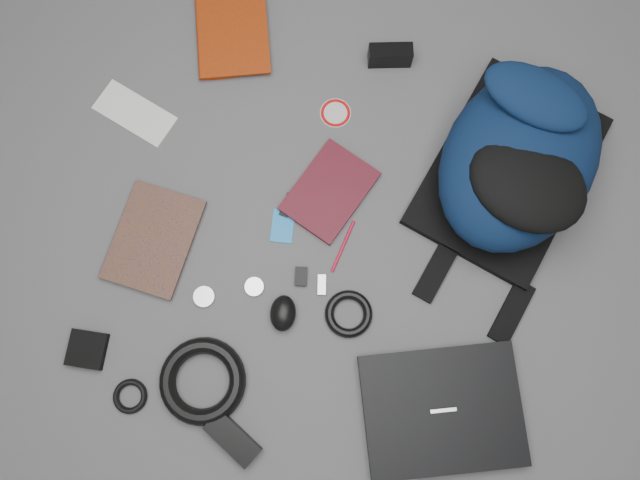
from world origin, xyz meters
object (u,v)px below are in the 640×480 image
(backpack, at_px, (520,158))
(dvd_case, at_px, (330,191))
(mouse, at_px, (283,313))
(compact_camera, at_px, (390,55))
(comic_book, at_px, (118,228))
(textbook_red, at_px, (197,36))
(power_brick, at_px, (233,438))
(pouch, at_px, (87,349))
(laptop, at_px, (442,410))

(backpack, bearing_deg, dvd_case, -143.48)
(mouse, bearing_deg, compact_camera, 71.88)
(backpack, distance_m, comic_book, 0.95)
(backpack, height_order, textbook_red, backpack)
(power_brick, bearing_deg, comic_book, 162.99)
(backpack, xyz_separation_m, dvd_case, (-0.39, -0.18, -0.10))
(dvd_case, relative_size, compact_camera, 2.01)
(comic_book, distance_m, compact_camera, 0.78)
(backpack, bearing_deg, comic_book, -141.50)
(backpack, xyz_separation_m, compact_camera, (-0.35, 0.19, -0.08))
(dvd_case, xyz_separation_m, power_brick, (-0.03, -0.61, 0.01))
(mouse, relative_size, pouch, 1.00)
(laptop, relative_size, comic_book, 1.40)
(dvd_case, distance_m, pouch, 0.67)
(compact_camera, height_order, pouch, compact_camera)
(laptop, height_order, comic_book, laptop)
(compact_camera, distance_m, pouch, 1.00)
(power_brick, distance_m, pouch, 0.39)
(power_brick, bearing_deg, mouse, 110.51)
(laptop, distance_m, dvd_case, 0.56)
(compact_camera, xyz_separation_m, mouse, (-0.05, -0.68, -0.01))
(textbook_red, distance_m, comic_book, 0.52)
(laptop, relative_size, dvd_case, 1.61)
(backpack, bearing_deg, laptop, -78.08)
(comic_book, height_order, mouse, mouse)
(compact_camera, height_order, mouse, compact_camera)
(backpack, xyz_separation_m, comic_book, (-0.84, -0.42, -0.10))
(textbook_red, xyz_separation_m, comic_book, (-0.01, -0.52, -0.00))
(backpack, relative_size, pouch, 6.29)
(compact_camera, bearing_deg, comic_book, -147.56)
(dvd_case, bearing_deg, backpack, 41.99)
(backpack, bearing_deg, compact_camera, 163.23)
(comic_book, bearing_deg, power_brick, -41.43)
(backpack, height_order, pouch, backpack)
(textbook_red, xyz_separation_m, mouse, (0.43, -0.59, 0.01))
(textbook_red, bearing_deg, pouch, -110.75)
(dvd_case, height_order, mouse, mouse)
(backpack, height_order, dvd_case, backpack)
(comic_book, bearing_deg, mouse, -9.57)
(backpack, distance_m, textbook_red, 0.85)
(compact_camera, bearing_deg, pouch, -135.66)
(mouse, bearing_deg, dvd_case, 73.81)
(backpack, height_order, comic_book, backpack)
(comic_book, xyz_separation_m, dvd_case, (0.45, 0.24, -0.00))
(laptop, distance_m, pouch, 0.81)
(laptop, distance_m, mouse, 0.41)
(textbook_red, height_order, pouch, textbook_red)
(backpack, height_order, compact_camera, backpack)
(dvd_case, bearing_deg, mouse, -74.77)
(textbook_red, distance_m, compact_camera, 0.49)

